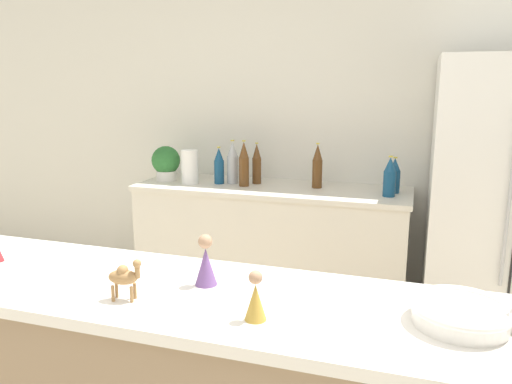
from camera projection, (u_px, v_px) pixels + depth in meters
wall_back at (321, 128)px, 3.68m from camera, size 8.00×0.06×2.55m
back_counter at (271, 246)px, 3.63m from camera, size 1.94×0.63×0.89m
refrigerator at (507, 204)px, 3.04m from camera, size 0.90×0.69×1.76m
potted_plant at (166, 162)px, 3.73m from camera, size 0.21×0.21×0.26m
paper_towel_roll at (190, 167)px, 3.62m from camera, size 0.12×0.12×0.25m
back_bottle_0 at (317, 167)px, 3.46m from camera, size 0.07×0.07×0.31m
back_bottle_1 at (219, 166)px, 3.61m from camera, size 0.07×0.07×0.27m
back_bottle_2 at (390, 177)px, 3.19m from camera, size 0.08×0.08×0.26m
back_bottle_3 at (244, 164)px, 3.51m from camera, size 0.07×0.07×0.33m
back_bottle_4 at (233, 163)px, 3.61m from camera, size 0.08×0.08×0.32m
back_bottle_5 at (394, 176)px, 3.30m from camera, size 0.08×0.08×0.24m
back_bottle_6 at (257, 164)px, 3.61m from camera, size 0.06×0.06×0.30m
fruit_bowl at (461, 313)px, 1.27m from camera, size 0.26×0.26×0.06m
camel_figurine at (124, 276)px, 1.41m from camera, size 0.10×0.06×0.12m
wise_man_figurine_blue at (206, 263)px, 1.52m from camera, size 0.07×0.07×0.16m
wise_man_figurine_crimson at (255, 299)px, 1.29m from camera, size 0.06×0.06×0.14m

